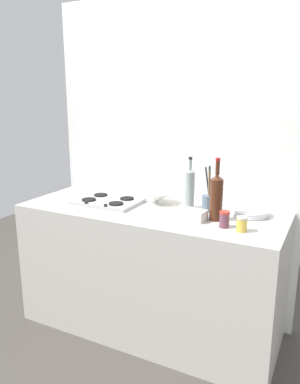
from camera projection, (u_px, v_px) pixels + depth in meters
name	position (u px, v px, depth m)	size (l,w,h in m)	color
ground_plane	(150.00, 325.00, 2.77)	(6.00, 6.00, 0.00)	#47423D
counter_block	(150.00, 269.00, 2.66)	(1.80, 0.70, 0.90)	beige
backsplash_panel	(173.00, 161.00, 2.81)	(1.90, 0.06, 2.35)	white
stovetop_hob	(108.00, 201.00, 2.70)	(0.46, 0.33, 0.04)	#B2B2B7
plate_stack	(250.00, 212.00, 2.40)	(0.24, 0.24, 0.04)	white
wine_bottle_leftmost	(216.00, 197.00, 2.29)	(0.08, 0.08, 0.39)	#472314
wine_bottle_mid_left	(190.00, 188.00, 2.55)	(0.07, 0.07, 0.35)	gray
mixing_bowl	(158.00, 197.00, 2.68)	(0.21, 0.21, 0.08)	white
butter_dish	(193.00, 215.00, 2.32)	(0.16, 0.10, 0.06)	white
utensil_crock	(208.00, 201.00, 2.49)	(0.08, 0.08, 0.31)	slate
condiment_jar_front	(224.00, 219.00, 2.18)	(0.06, 0.06, 0.10)	#66384C
condiment_jar_rear	(242.00, 224.00, 2.11)	(0.06, 0.06, 0.09)	gold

